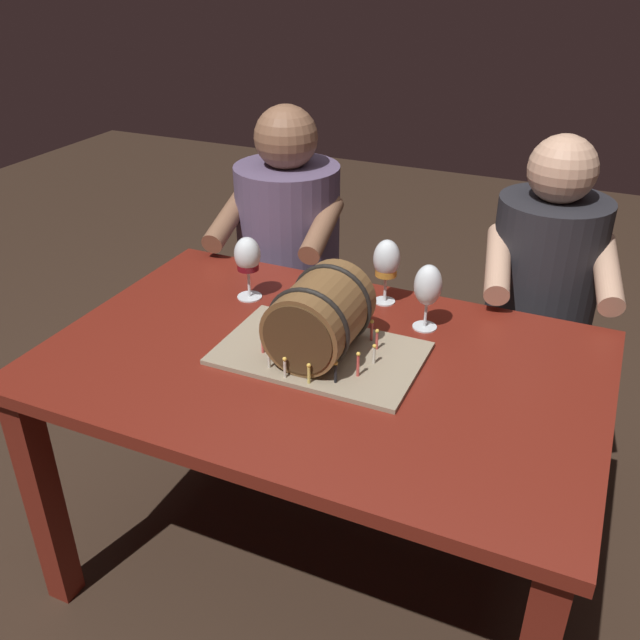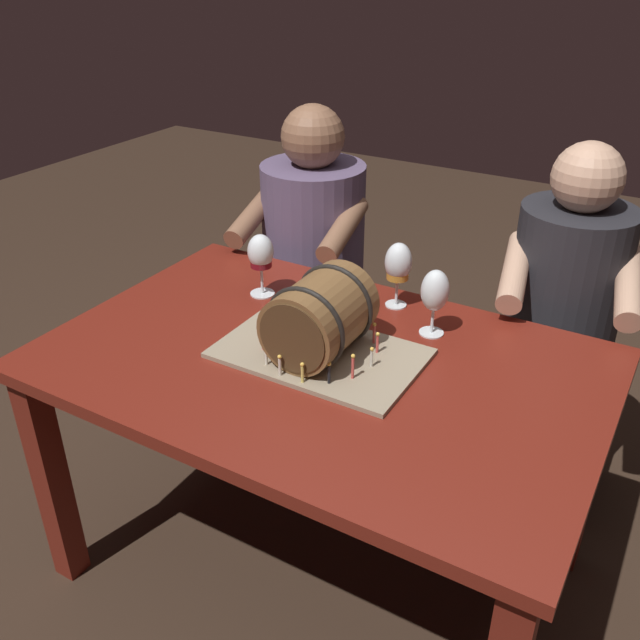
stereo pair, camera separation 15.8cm
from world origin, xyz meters
name	(u,v)px [view 1 (the left image)]	position (x,y,z in m)	size (l,w,h in m)	color
ground_plane	(321,563)	(0.00, 0.00, 0.00)	(8.00, 8.00, 0.00)	#332319
dining_table	(321,393)	(0.00, 0.00, 0.62)	(1.36, 0.89, 0.72)	maroon
barrel_cake	(320,322)	(-0.01, 0.01, 0.82)	(0.50, 0.31, 0.22)	gray
wine_glass_amber	(387,261)	(0.04, 0.35, 0.85)	(0.07, 0.07, 0.19)	white
wine_glass_red	(248,257)	(-0.32, 0.21, 0.85)	(0.07, 0.07, 0.18)	white
wine_glass_empty	(428,286)	(0.19, 0.25, 0.84)	(0.07, 0.07, 0.18)	white
person_seated_left	(289,279)	(-0.43, 0.69, 0.55)	(0.44, 0.52, 1.17)	#372D40
person_seated_right	(534,333)	(0.44, 0.69, 0.53)	(0.43, 0.51, 1.16)	black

